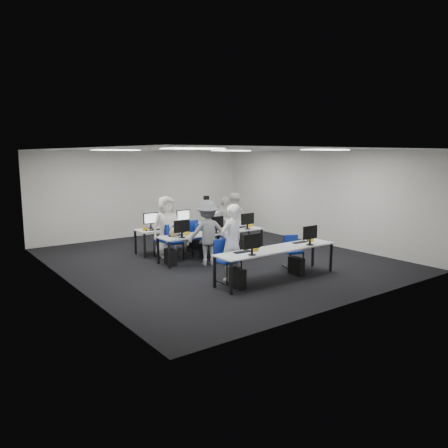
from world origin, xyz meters
TOP-DOWN VIEW (x-y plane):
  - room at (0.00, 0.00)m, footprint 9.00×9.02m
  - ceiling_panels at (0.00, 0.00)m, footprint 5.20×4.60m
  - desk_front at (0.00, -2.40)m, footprint 3.20×0.70m
  - desk_mid at (0.00, 0.20)m, footprint 3.20×0.70m
  - desk_back at (0.00, 1.60)m, footprint 3.20×0.70m
  - equipment_front at (-0.19, -2.42)m, footprint 2.51×0.41m
  - equipment_mid at (-0.19, 0.18)m, footprint 2.91×0.41m
  - equipment_back at (0.19, 1.62)m, footprint 2.91×0.41m
  - chair_0 at (-1.04, -1.87)m, footprint 0.49×0.53m
  - chair_1 at (1.05, -1.89)m, footprint 0.53×0.55m
  - chair_2 at (-0.96, 0.71)m, footprint 0.58×0.61m
  - chair_3 at (-0.16, 0.88)m, footprint 0.49×0.53m
  - chair_4 at (0.95, 0.72)m, footprint 0.50×0.53m
  - chair_5 at (-0.99, 1.11)m, footprint 0.62×0.64m
  - chair_6 at (0.04, 1.08)m, footprint 0.46×0.50m
  - chair_7 at (1.17, 1.06)m, footprint 0.46×0.49m
  - handbag at (-1.21, 0.23)m, footprint 0.35×0.29m
  - student_0 at (-0.89, -1.85)m, footprint 0.70×0.52m
  - student_1 at (1.17, 0.79)m, footprint 0.94×0.79m
  - student_2 at (-0.97, 1.07)m, footprint 0.90×0.64m
  - student_3 at (0.94, 0.91)m, footprint 0.97×0.46m
  - photographer at (-0.57, -0.40)m, footprint 1.25×0.99m
  - dslr_camera at (-0.50, -0.23)m, footprint 0.20×0.22m

SIDE VIEW (x-z plane):
  - chair_7 at x=1.17m, z-range -0.15..0.67m
  - chair_1 at x=1.05m, z-range -0.15..0.67m
  - chair_4 at x=0.95m, z-range -0.16..0.69m
  - chair_6 at x=0.04m, z-range -0.16..0.72m
  - chair_2 at x=-0.96m, z-range -0.17..0.77m
  - chair_0 at x=-1.04m, z-range -0.18..0.78m
  - chair_5 at x=-0.99m, z-range -0.18..0.78m
  - chair_3 at x=-0.16m, z-range -0.18..0.79m
  - equipment_mid at x=-0.19m, z-range -0.24..0.95m
  - equipment_back at x=0.19m, z-range -0.24..0.95m
  - equipment_front at x=-0.19m, z-range -0.24..0.95m
  - desk_front at x=0.00m, z-range 0.32..1.05m
  - desk_mid at x=0.00m, z-range 0.32..1.05m
  - desk_back at x=0.00m, z-range 0.32..1.05m
  - student_3 at x=0.94m, z-range 0.00..1.61m
  - photographer at x=-0.57m, z-range 0.00..1.70m
  - handbag at x=-1.21m, z-range 0.73..0.98m
  - student_1 at x=1.17m, z-range 0.00..1.72m
  - student_2 at x=-0.97m, z-range 0.00..1.72m
  - student_0 at x=-0.89m, z-range 0.00..1.77m
  - room at x=0.00m, z-range 0.00..3.00m
  - dslr_camera at x=-0.50m, z-range 1.71..1.81m
  - ceiling_panels at x=0.00m, z-range 2.98..2.99m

